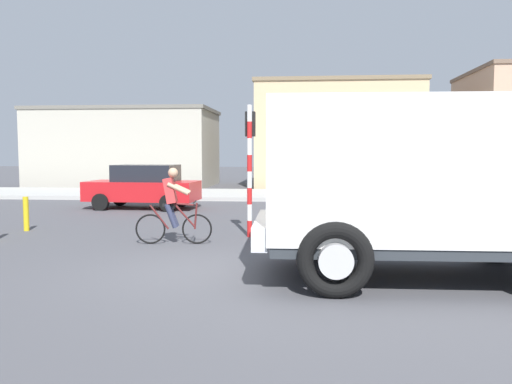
# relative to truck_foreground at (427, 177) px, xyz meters

# --- Properties ---
(ground_plane) EXTENTS (120.00, 120.00, 0.00)m
(ground_plane) POSITION_rel_truck_foreground_xyz_m (-3.60, 0.06, -1.67)
(ground_plane) COLOR #4C4C51
(sidewalk_far) EXTENTS (80.00, 5.00, 0.16)m
(sidewalk_far) POSITION_rel_truck_foreground_xyz_m (-3.60, 15.06, -1.59)
(sidewalk_far) COLOR #ADADA8
(sidewalk_far) RESTS_ON ground
(truck_foreground) EXTENTS (5.48, 2.95, 2.90)m
(truck_foreground) POSITION_rel_truck_foreground_xyz_m (0.00, 0.00, 0.00)
(truck_foreground) COLOR white
(truck_foreground) RESTS_ON ground
(cyclist) EXTENTS (1.73, 0.51, 1.72)m
(cyclist) POSITION_rel_truck_foreground_xyz_m (-4.92, 2.68, -0.80)
(cyclist) COLOR black
(cyclist) RESTS_ON ground
(traffic_light_pole) EXTENTS (0.24, 0.43, 3.20)m
(traffic_light_pole) POSITION_rel_truck_foreground_xyz_m (-3.31, 3.87, 0.40)
(traffic_light_pole) COLOR red
(traffic_light_pole) RESTS_ON ground
(car_red_near) EXTENTS (4.09, 2.05, 1.60)m
(car_red_near) POSITION_rel_truck_foreground_xyz_m (-7.81, 9.65, -0.85)
(car_red_near) COLOR red
(car_red_near) RESTS_ON ground
(car_white_mid) EXTENTS (4.05, 1.97, 1.60)m
(car_white_mid) POSITION_rel_truck_foreground_xyz_m (3.07, 9.89, -0.85)
(car_white_mid) COLOR #234C9E
(car_white_mid) RESTS_ON ground
(bollard_far) EXTENTS (0.14, 0.14, 0.90)m
(bollard_far) POSITION_rel_truck_foreground_xyz_m (-9.25, 4.20, -1.22)
(bollard_far) COLOR gold
(bollard_far) RESTS_ON ground
(building_corner_left) EXTENTS (10.67, 6.00, 4.62)m
(building_corner_left) POSITION_rel_truck_foreground_xyz_m (-12.73, 21.89, 0.65)
(building_corner_left) COLOR #B2AD9E
(building_corner_left) RESTS_ON ground
(building_mid_block) EXTENTS (9.11, 7.89, 5.95)m
(building_mid_block) POSITION_rel_truck_foreground_xyz_m (-0.14, 22.24, 1.31)
(building_mid_block) COLOR #D1B284
(building_mid_block) RESTS_ON ground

